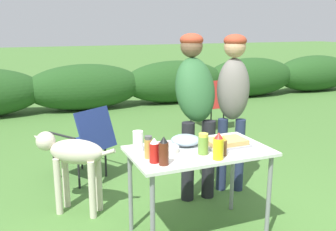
% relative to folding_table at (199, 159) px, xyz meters
% --- Properties ---
extents(shrub_hedge, '(14.40, 0.90, 0.94)m').
position_rel_folding_table_xyz_m(shrub_hedge, '(-0.00, 5.13, -0.20)').
color(shrub_hedge, '#234C1E').
rests_on(shrub_hedge, ground).
extents(folding_table, '(1.10, 0.64, 0.74)m').
position_rel_folding_table_xyz_m(folding_table, '(0.00, 0.00, 0.00)').
color(folding_table, silver).
rests_on(folding_table, ground).
extents(food_tray, '(0.36, 0.24, 0.06)m').
position_rel_folding_table_xyz_m(food_tray, '(0.24, 0.00, 0.10)').
color(food_tray, '#9E9EA3').
rests_on(food_tray, folding_table).
extents(plate_stack, '(0.22, 0.22, 0.04)m').
position_rel_folding_table_xyz_m(plate_stack, '(-0.27, 0.05, 0.10)').
color(plate_stack, white).
rests_on(plate_stack, folding_table).
extents(mixing_bowl, '(0.24, 0.24, 0.08)m').
position_rel_folding_table_xyz_m(mixing_bowl, '(-0.05, 0.15, 0.12)').
color(mixing_bowl, '#99B2CC').
rests_on(mixing_bowl, folding_table).
extents(paper_cup_stack, '(0.08, 0.08, 0.16)m').
position_rel_folding_table_xyz_m(paper_cup_stack, '(-0.46, 0.13, 0.16)').
color(paper_cup_stack, white).
rests_on(paper_cup_stack, folding_table).
extents(ketchup_bottle, '(0.07, 0.07, 0.18)m').
position_rel_folding_table_xyz_m(ketchup_bottle, '(-0.42, -0.13, 0.16)').
color(ketchup_bottle, red).
rests_on(ketchup_bottle, folding_table).
extents(beer_bottle, '(0.06, 0.06, 0.15)m').
position_rel_folding_table_xyz_m(beer_bottle, '(0.10, -0.19, 0.15)').
color(beer_bottle, brown).
rests_on(beer_bottle, folding_table).
extents(bbq_sauce_bottle, '(0.07, 0.07, 0.21)m').
position_rel_folding_table_xyz_m(bbq_sauce_bottle, '(-0.38, -0.20, 0.18)').
color(bbq_sauce_bottle, '#562314').
rests_on(bbq_sauce_bottle, folding_table).
extents(mustard_bottle, '(0.08, 0.08, 0.20)m').
position_rel_folding_table_xyz_m(mustard_bottle, '(0.03, -0.25, 0.17)').
color(mustard_bottle, yellow).
rests_on(mustard_bottle, folding_table).
extents(spice_jar, '(0.06, 0.06, 0.17)m').
position_rel_folding_table_xyz_m(spice_jar, '(-0.43, -0.03, 0.16)').
color(spice_jar, '#B2893D').
rests_on(spice_jar, folding_table).
extents(relish_jar, '(0.08, 0.08, 0.16)m').
position_rel_folding_table_xyz_m(relish_jar, '(-0.02, -0.11, 0.16)').
color(relish_jar, olive).
rests_on(relish_jar, folding_table).
extents(standing_person_in_navy_coat, '(0.44, 0.54, 1.62)m').
position_rel_folding_table_xyz_m(standing_person_in_navy_coat, '(0.31, 0.72, 0.34)').
color(standing_person_in_navy_coat, black).
rests_on(standing_person_in_navy_coat, ground).
extents(standing_person_with_beanie, '(0.39, 0.35, 1.61)m').
position_rel_folding_table_xyz_m(standing_person_with_beanie, '(0.70, 0.66, 0.36)').
color(standing_person_with_beanie, '#232D4C').
rests_on(standing_person_with_beanie, ground).
extents(dog, '(0.70, 0.52, 0.75)m').
position_rel_folding_table_xyz_m(dog, '(-0.88, 0.78, -0.13)').
color(dog, beige).
rests_on(dog, ground).
extents(camp_chair_green_behind_table, '(0.71, 0.75, 0.83)m').
position_rel_folding_table_xyz_m(camp_chair_green_behind_table, '(-0.64, 1.46, -0.20)').
color(camp_chair_green_behind_table, navy).
rests_on(camp_chair_green_behind_table, ground).
extents(camp_chair_near_hedge, '(0.50, 0.61, 0.83)m').
position_rel_folding_table_xyz_m(camp_chair_near_hedge, '(1.65, 2.83, -0.20)').
color(camp_chair_near_hedge, maroon).
rests_on(camp_chair_near_hedge, ground).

